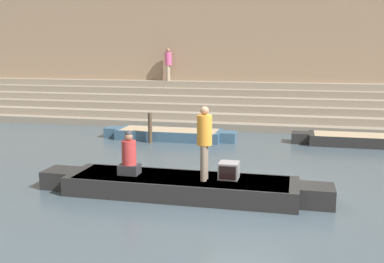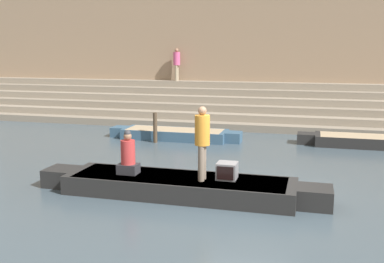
{
  "view_description": "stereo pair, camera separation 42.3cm",
  "coord_description": "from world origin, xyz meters",
  "px_view_note": "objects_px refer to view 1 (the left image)",
  "views": [
    {
      "loc": [
        1.14,
        -10.43,
        3.45
      ],
      "look_at": [
        -1.46,
        0.82,
        1.36
      ],
      "focal_mm": 42.0,
      "sensor_mm": 36.0,
      "label": 1
    },
    {
      "loc": [
        1.55,
        -10.33,
        3.45
      ],
      "look_at": [
        -1.46,
        0.82,
        1.36
      ],
      "focal_mm": 42.0,
      "sensor_mm": 36.0,
      "label": 2
    }
  ],
  "objects_px": {
    "person_rowing": "(129,157)",
    "person_on_steps": "(168,62)",
    "person_standing": "(204,138)",
    "mooring_post": "(150,128)",
    "moored_boat_shore": "(374,140)",
    "rowboat_main": "(181,186)",
    "tv_set": "(229,170)",
    "moored_boat_distant": "(169,134)"
  },
  "relations": [
    {
      "from": "person_rowing",
      "to": "person_on_steps",
      "type": "relative_size",
      "value": 0.66
    },
    {
      "from": "person_standing",
      "to": "mooring_post",
      "type": "bearing_deg",
      "value": 122.24
    },
    {
      "from": "moored_boat_shore",
      "to": "person_on_steps",
      "type": "bearing_deg",
      "value": 152.7
    },
    {
      "from": "rowboat_main",
      "to": "moored_boat_shore",
      "type": "height_order",
      "value": "rowboat_main"
    },
    {
      "from": "moored_boat_shore",
      "to": "mooring_post",
      "type": "distance_m",
      "value": 8.28
    },
    {
      "from": "tv_set",
      "to": "moored_boat_shore",
      "type": "xyz_separation_m",
      "value": [
        4.34,
        6.98,
        -0.44
      ]
    },
    {
      "from": "tv_set",
      "to": "moored_boat_shore",
      "type": "relative_size",
      "value": 0.08
    },
    {
      "from": "person_standing",
      "to": "moored_boat_distant",
      "type": "relative_size",
      "value": 0.33
    },
    {
      "from": "person_standing",
      "to": "moored_boat_shore",
      "type": "distance_m",
      "value": 8.81
    },
    {
      "from": "mooring_post",
      "to": "rowboat_main",
      "type": "bearing_deg",
      "value": -65.16
    },
    {
      "from": "mooring_post",
      "to": "person_on_steps",
      "type": "distance_m",
      "value": 7.21
    },
    {
      "from": "rowboat_main",
      "to": "person_rowing",
      "type": "bearing_deg",
      "value": -177.62
    },
    {
      "from": "rowboat_main",
      "to": "person_standing",
      "type": "height_order",
      "value": "person_standing"
    },
    {
      "from": "person_rowing",
      "to": "moored_boat_shore",
      "type": "relative_size",
      "value": 0.18
    },
    {
      "from": "person_rowing",
      "to": "person_on_steps",
      "type": "distance_m",
      "value": 12.98
    },
    {
      "from": "rowboat_main",
      "to": "person_rowing",
      "type": "xyz_separation_m",
      "value": [
        -1.29,
        -0.03,
        0.65
      ]
    },
    {
      "from": "person_standing",
      "to": "moored_boat_distant",
      "type": "bearing_deg",
      "value": 115.5
    },
    {
      "from": "rowboat_main",
      "to": "tv_set",
      "type": "height_order",
      "value": "tv_set"
    },
    {
      "from": "tv_set",
      "to": "moored_boat_shore",
      "type": "bearing_deg",
      "value": 56.87
    },
    {
      "from": "tv_set",
      "to": "moored_boat_distant",
      "type": "distance_m",
      "value": 7.29
    },
    {
      "from": "moored_boat_shore",
      "to": "person_rowing",
      "type": "bearing_deg",
      "value": -130.66
    },
    {
      "from": "person_rowing",
      "to": "tv_set",
      "type": "xyz_separation_m",
      "value": [
        2.43,
        0.18,
        -0.24
      ]
    },
    {
      "from": "moored_boat_shore",
      "to": "person_on_steps",
      "type": "relative_size",
      "value": 3.56
    },
    {
      "from": "tv_set",
      "to": "mooring_post",
      "type": "xyz_separation_m",
      "value": [
        -3.83,
        5.66,
        -0.08
      ]
    },
    {
      "from": "person_on_steps",
      "to": "mooring_post",
      "type": "bearing_deg",
      "value": -119.11
    },
    {
      "from": "mooring_post",
      "to": "moored_boat_shore",
      "type": "bearing_deg",
      "value": 9.23
    },
    {
      "from": "moored_boat_shore",
      "to": "moored_boat_distant",
      "type": "xyz_separation_m",
      "value": [
        -7.65,
        -0.5,
        -0.0
      ]
    },
    {
      "from": "person_standing",
      "to": "mooring_post",
      "type": "height_order",
      "value": "person_standing"
    },
    {
      "from": "person_rowing",
      "to": "person_on_steps",
      "type": "xyz_separation_m",
      "value": [
        -2.6,
        12.57,
        1.95
      ]
    },
    {
      "from": "tv_set",
      "to": "moored_boat_shore",
      "type": "height_order",
      "value": "tv_set"
    },
    {
      "from": "person_on_steps",
      "to": "moored_boat_shore",
      "type": "bearing_deg",
      "value": -69.24
    },
    {
      "from": "moored_boat_shore",
      "to": "mooring_post",
      "type": "xyz_separation_m",
      "value": [
        -8.16,
        -1.33,
        0.36
      ]
    },
    {
      "from": "mooring_post",
      "to": "person_on_steps",
      "type": "xyz_separation_m",
      "value": [
        -1.2,
        6.74,
        2.27
      ]
    },
    {
      "from": "person_rowing",
      "to": "moored_boat_distant",
      "type": "relative_size",
      "value": 0.21
    },
    {
      "from": "tv_set",
      "to": "person_on_steps",
      "type": "xyz_separation_m",
      "value": [
        -5.03,
        12.39,
        2.19
      ]
    },
    {
      "from": "person_standing",
      "to": "person_rowing",
      "type": "bearing_deg",
      "value": -178.77
    },
    {
      "from": "person_standing",
      "to": "mooring_post",
      "type": "relative_size",
      "value": 1.52
    },
    {
      "from": "person_rowing",
      "to": "mooring_post",
      "type": "distance_m",
      "value": 6.01
    },
    {
      "from": "tv_set",
      "to": "person_on_steps",
      "type": "relative_size",
      "value": 0.28
    },
    {
      "from": "tv_set",
      "to": "mooring_post",
      "type": "height_order",
      "value": "mooring_post"
    },
    {
      "from": "mooring_post",
      "to": "person_on_steps",
      "type": "height_order",
      "value": "person_on_steps"
    },
    {
      "from": "tv_set",
      "to": "person_on_steps",
      "type": "distance_m",
      "value": 13.55
    }
  ]
}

